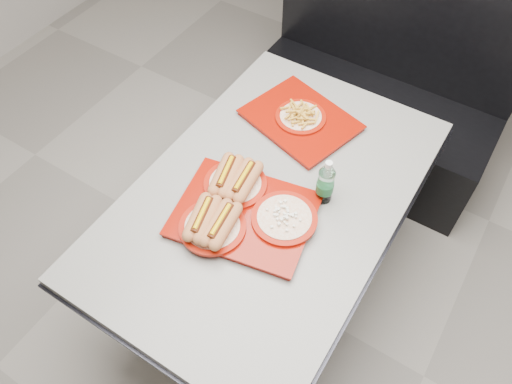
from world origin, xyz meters
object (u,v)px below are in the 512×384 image
Objects in this scene: booth_bench at (375,95)px; tray_far at (301,118)px; tray_near at (239,208)px; water_bottle at (325,183)px; diner_table at (269,218)px.

booth_bench is 0.81m from tray_far.
tray_near is 0.31m from water_bottle.
booth_bench is at bearing 83.35° from tray_far.
diner_table is 1.11m from booth_bench.
booth_bench is 6.88× the size of water_bottle.
tray_near is at bearing -91.82° from booth_bench.
diner_table is at bearing 74.39° from tray_near.
booth_bench reaches higher than tray_near.
tray_near is at bearing -105.61° from diner_table.
water_bottle is (0.18, -1.01, 0.43)m from booth_bench.
booth_bench reaches higher than diner_table.
booth_bench is at bearing 99.84° from water_bottle.
water_bottle reaches higher than diner_table.
tray_far is 0.40m from water_bottle.
diner_table is at bearing -77.50° from tray_far.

